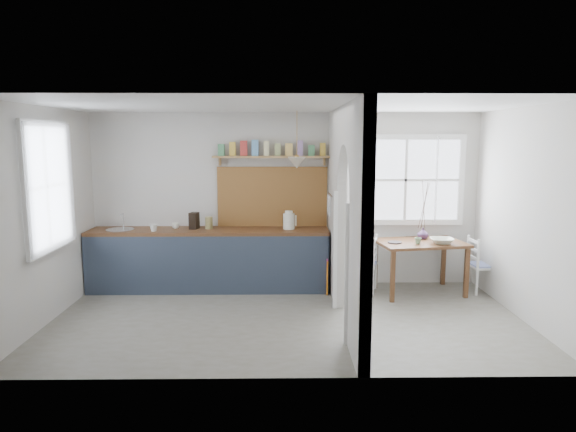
{
  "coord_description": "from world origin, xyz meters",
  "views": [
    {
      "loc": [
        -0.08,
        -6.11,
        2.21
      ],
      "look_at": [
        0.02,
        0.5,
        1.22
      ],
      "focal_mm": 32.0,
      "sensor_mm": 36.0,
      "label": 1
    }
  ],
  "objects_px": {
    "kettle": "(289,220)",
    "vase": "(423,233)",
    "dining_table": "(420,267)",
    "chair_left": "(363,264)",
    "chair_right": "(483,265)"
  },
  "relations": [
    {
      "from": "chair_left",
      "to": "vase",
      "type": "height_order",
      "value": "vase"
    },
    {
      "from": "chair_left",
      "to": "kettle",
      "type": "bearing_deg",
      "value": -81.23
    },
    {
      "from": "dining_table",
      "to": "vase",
      "type": "relative_size",
      "value": 7.33
    },
    {
      "from": "dining_table",
      "to": "chair_left",
      "type": "bearing_deg",
      "value": 164.48
    },
    {
      "from": "dining_table",
      "to": "chair_left",
      "type": "relative_size",
      "value": 1.46
    },
    {
      "from": "dining_table",
      "to": "vase",
      "type": "bearing_deg",
      "value": 56.98
    },
    {
      "from": "chair_left",
      "to": "chair_right",
      "type": "bearing_deg",
      "value": 105.12
    },
    {
      "from": "dining_table",
      "to": "chair_left",
      "type": "xyz_separation_m",
      "value": [
        -0.81,
        0.09,
        0.04
      ]
    },
    {
      "from": "kettle",
      "to": "vase",
      "type": "bearing_deg",
      "value": 13.14
    },
    {
      "from": "chair_left",
      "to": "vase",
      "type": "relative_size",
      "value": 5.02
    },
    {
      "from": "dining_table",
      "to": "vase",
      "type": "distance_m",
      "value": 0.51
    },
    {
      "from": "chair_right",
      "to": "kettle",
      "type": "relative_size",
      "value": 2.99
    },
    {
      "from": "chair_right",
      "to": "kettle",
      "type": "xyz_separation_m",
      "value": [
        -2.82,
        0.22,
        0.63
      ]
    },
    {
      "from": "chair_left",
      "to": "chair_right",
      "type": "distance_m",
      "value": 1.74
    },
    {
      "from": "kettle",
      "to": "vase",
      "type": "relative_size",
      "value": 1.65
    }
  ]
}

